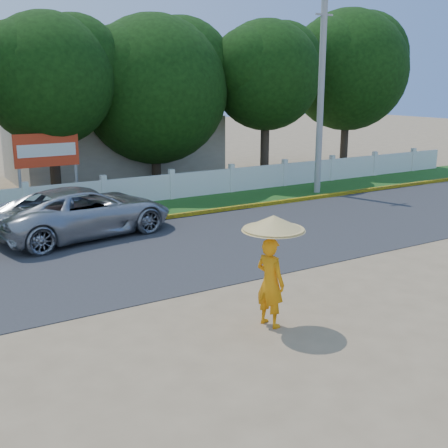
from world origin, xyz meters
The scene contains 11 objects.
ground centered at (0.00, 0.00, 0.00)m, with size 120.00×120.00×0.00m, color #9E8460.
road centered at (0.00, 4.50, 0.01)m, with size 60.00×7.00×0.02m, color #38383A.
grass_verge centered at (0.00, 9.75, 0.01)m, with size 60.00×3.50×0.03m, color #2D601E.
curb centered at (0.00, 8.05, 0.08)m, with size 40.00×0.18×0.16m, color yellow.
fence centered at (0.00, 11.20, 0.55)m, with size 40.00×0.10×1.10m, color silver.
building_near centered at (3.00, 18.00, 1.60)m, with size 10.00×6.00×3.20m, color #B7AD99.
utility_pole centered at (9.27, 9.11, 4.21)m, with size 0.28×0.28×8.43m, color gray.
vehicle centered at (-1.99, 7.43, 0.80)m, with size 2.66×5.77×1.60m, color #A0A3A8.
monk_with_parasol centered at (-0.93, -1.37, 1.52)m, with size 1.28×1.28×2.33m.
billboard centered at (-1.85, 12.30, 2.14)m, with size 2.50×0.13×2.95m.
tree_row centered at (1.38, 14.11, 5.09)m, with size 35.83×7.66×9.11m.
Camera 1 is at (-7.34, -10.04, 4.87)m, focal length 45.00 mm.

